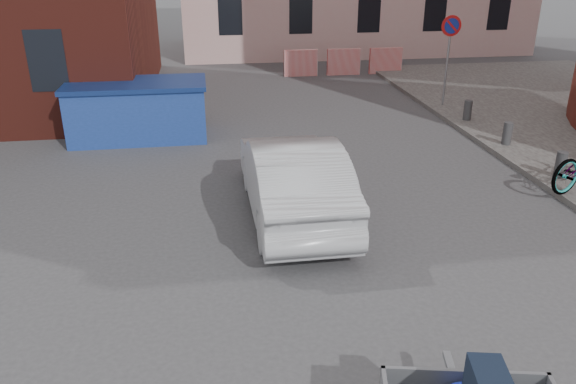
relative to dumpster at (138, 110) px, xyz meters
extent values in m
plane|color=#38383A|center=(2.93, -7.83, -0.73)|extent=(120.00, 120.00, 0.00)
cylinder|color=gray|center=(8.93, 1.67, 0.69)|extent=(0.07, 0.07, 2.60)
cylinder|color=red|center=(8.93, 1.65, 1.74)|extent=(0.60, 0.03, 0.60)
cylinder|color=navy|center=(8.93, 1.63, 1.74)|extent=(0.44, 0.03, 0.44)
cylinder|color=#3A3A3D|center=(8.93, -4.43, -0.34)|extent=(0.22, 0.22, 0.55)
cylinder|color=#3A3A3D|center=(8.93, -2.23, -0.34)|extent=(0.22, 0.22, 0.55)
cylinder|color=#3A3A3D|center=(8.93, -0.03, -0.34)|extent=(0.22, 0.22, 0.55)
cube|color=red|center=(5.43, 7.17, -0.23)|extent=(1.30, 0.18, 1.00)
cube|color=red|center=(7.13, 7.17, -0.23)|extent=(1.30, 0.18, 1.00)
cube|color=red|center=(8.83, 7.17, -0.23)|extent=(1.30, 0.18, 1.00)
cube|color=slate|center=(4.03, -10.44, -0.09)|extent=(1.57, 0.37, 0.28)
cube|color=slate|center=(4.11, -10.08, -0.33)|extent=(0.22, 0.70, 0.06)
cube|color=#203F98|center=(0.00, 0.00, -0.06)|extent=(3.37, 1.70, 1.35)
cube|color=navy|center=(0.00, 0.00, 0.67)|extent=(3.49, 1.81, 0.11)
imported|color=#B2B5BA|center=(3.19, -5.15, 0.00)|extent=(1.61, 4.47, 1.47)
camera|label=1|loc=(1.73, -14.39, 3.72)|focal=35.00mm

